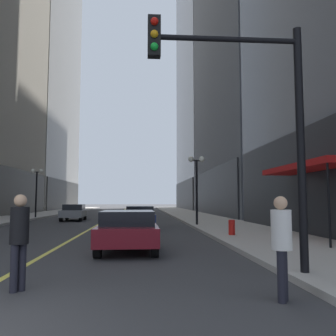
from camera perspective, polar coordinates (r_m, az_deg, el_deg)
ground_plane at (r=39.40m, az=-8.56°, el=-7.47°), size 200.00×200.00×0.00m
sidewalk_left at (r=40.85m, az=-20.26°, el=-7.02°), size 4.50×78.00×0.15m
sidewalk_right at (r=39.64m, az=3.52°, el=-7.39°), size 4.50×78.00×0.15m
lane_centre_stripe at (r=39.40m, az=-8.56°, el=-7.47°), size 0.16×70.00×0.01m
building_right_far at (r=75.93m, az=7.86°, el=24.91°), size 13.39×26.00×79.33m
storefront_awning_right at (r=15.75m, az=21.17°, el=0.04°), size 1.60×6.21×3.12m
car_maroon at (r=12.03m, az=-6.40°, el=-9.61°), size 1.93×4.06×1.32m
car_navy at (r=21.30m, az=-4.52°, el=-7.65°), size 1.78×4.19×1.32m
car_grey at (r=30.34m, az=-14.73°, el=-6.73°), size 1.90×4.14×1.32m
pedestrian_in_white_shirt at (r=6.40m, az=17.58°, el=-10.76°), size 0.47×0.47×1.74m
pedestrian_in_black_coat at (r=7.30m, az=-22.54°, el=-9.68°), size 0.48×0.48×1.78m
traffic_light_near_right at (r=8.13m, az=13.30°, el=9.79°), size 3.43×0.35×5.65m
street_lamp_left_far at (r=34.05m, az=-20.14°, el=-2.12°), size 1.06×0.36×4.43m
street_lamp_right_mid at (r=22.70m, az=4.56°, el=-1.08°), size 1.06×0.36×4.43m
fire_hydrant_right at (r=16.17m, az=10.09°, el=-9.53°), size 0.28×0.28×0.80m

